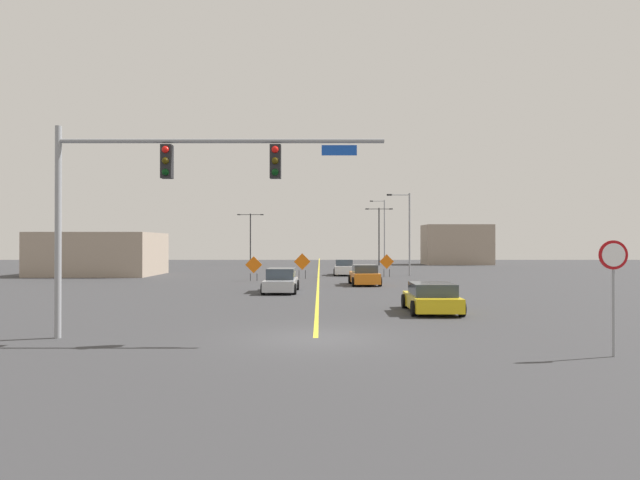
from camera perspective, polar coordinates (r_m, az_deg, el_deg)
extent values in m
plane|color=#38383A|center=(16.96, -0.19, -10.36)|extent=(159.84, 159.84, 0.00)
cube|color=yellow|center=(61.18, 0.15, -3.13)|extent=(0.16, 88.80, 0.01)
cylinder|color=gray|center=(18.60, -25.77, 0.78)|extent=(0.20, 0.20, 6.61)
cylinder|color=gray|center=(17.29, -10.17, 10.30)|extent=(10.16, 0.14, 0.14)
cube|color=black|center=(17.56, -15.67, 8.00)|extent=(0.34, 0.32, 1.05)
sphere|color=red|center=(17.46, -15.82, 9.22)|extent=(0.22, 0.22, 0.22)
sphere|color=#3C3106|center=(17.40, -15.82, 8.08)|extent=(0.22, 0.22, 0.22)
sphere|color=black|center=(17.35, -15.83, 6.94)|extent=(0.22, 0.22, 0.22)
cube|color=black|center=(16.96, -4.47, 8.29)|extent=(0.34, 0.32, 1.05)
sphere|color=red|center=(16.85, -4.52, 9.55)|extent=(0.22, 0.22, 0.22)
sphere|color=#3C3106|center=(16.79, -4.52, 8.38)|extent=(0.22, 0.22, 0.22)
sphere|color=black|center=(16.74, -4.52, 7.19)|extent=(0.22, 0.22, 0.22)
cube|color=#1447B7|center=(16.97, 2.33, 9.50)|extent=(1.10, 0.03, 0.32)
cylinder|color=gray|center=(16.01, 28.98, -6.82)|extent=(0.07, 0.07, 2.27)
cylinder|color=#B20F14|center=(15.91, 28.96, -1.40)|extent=(0.76, 0.03, 0.76)
cylinder|color=white|center=(15.89, 28.99, -1.40)|extent=(0.61, 0.01, 0.61)
cylinder|color=black|center=(72.31, 6.56, 0.36)|extent=(0.16, 0.16, 7.73)
cylinder|color=black|center=(72.37, 5.92, 3.30)|extent=(1.60, 0.08, 0.08)
cube|color=#262628|center=(72.30, 5.29, 3.30)|extent=(0.44, 0.24, 0.14)
cylinder|color=black|center=(72.55, 7.18, 3.29)|extent=(1.60, 0.08, 0.08)
cube|color=#262628|center=(72.65, 7.81, 3.29)|extent=(0.44, 0.24, 0.14)
cylinder|color=gray|center=(49.49, 9.76, 0.58)|extent=(0.16, 0.16, 7.52)
cylinder|color=gray|center=(49.54, 8.70, 4.76)|extent=(1.85, 0.08, 0.08)
cube|color=#262628|center=(49.41, 7.64, 4.77)|extent=(0.44, 0.24, 0.14)
cylinder|color=gray|center=(77.09, 7.13, 0.84)|extent=(0.16, 0.16, 9.15)
cylinder|color=gray|center=(77.20, 6.44, 4.13)|extent=(1.86, 0.08, 0.08)
cube|color=#262628|center=(77.11, 5.75, 4.13)|extent=(0.44, 0.24, 0.14)
cylinder|color=black|center=(76.80, -7.13, 0.12)|extent=(0.16, 0.16, 7.20)
cylinder|color=black|center=(77.02, -7.73, 2.68)|extent=(1.65, 0.08, 0.08)
cube|color=#262628|center=(77.14, -8.34, 2.68)|extent=(0.44, 0.24, 0.14)
cylinder|color=black|center=(76.81, -6.51, 2.69)|extent=(1.65, 0.08, 0.08)
cube|color=#262628|center=(76.71, -5.90, 2.69)|extent=(0.44, 0.24, 0.14)
cube|color=orange|center=(47.90, 7.37, -2.29)|extent=(1.30, 0.18, 1.30)
cylinder|color=black|center=(47.88, 7.07, -3.50)|extent=(0.05, 0.05, 0.67)
cylinder|color=black|center=(48.00, 7.67, -3.49)|extent=(0.05, 0.05, 0.67)
cube|color=orange|center=(44.86, -1.63, -2.31)|extent=(1.38, 0.35, 1.40)
cylinder|color=black|center=(44.86, -1.97, -3.68)|extent=(0.05, 0.05, 0.71)
cylinder|color=black|center=(44.96, -1.29, -3.68)|extent=(0.05, 0.05, 0.71)
cube|color=orange|center=(42.69, -6.78, -2.62)|extent=(1.35, 0.08, 1.35)
cylinder|color=black|center=(42.76, -7.13, -3.93)|extent=(0.05, 0.05, 0.57)
cylinder|color=black|center=(42.72, -6.43, -3.94)|extent=(0.05, 0.05, 0.57)
cube|color=gold|center=(23.67, 12.01, -6.41)|extent=(2.00, 4.01, 0.58)
cube|color=#333D47|center=(23.42, 12.10, -5.12)|extent=(1.78, 2.25, 0.52)
cylinder|color=black|center=(25.23, 13.59, -6.33)|extent=(0.23, 0.64, 0.64)
cylinder|color=black|center=(24.89, 9.22, -6.42)|extent=(0.23, 0.64, 0.64)
cylinder|color=black|center=(22.53, 15.10, -7.05)|extent=(0.23, 0.64, 0.64)
cylinder|color=black|center=(22.16, 10.21, -7.17)|extent=(0.23, 0.64, 0.64)
cube|color=#B7BABF|center=(32.65, -3.90, -4.71)|extent=(1.87, 4.45, 0.63)
cube|color=#333D47|center=(32.83, -3.86, -3.57)|extent=(1.66, 2.32, 0.65)
cylinder|color=black|center=(31.21, -5.80, -5.19)|extent=(0.23, 0.64, 0.64)
cylinder|color=black|center=(31.05, -2.46, -5.22)|extent=(0.23, 0.64, 0.64)
cylinder|color=black|center=(34.29, -5.20, -4.76)|extent=(0.23, 0.64, 0.64)
cylinder|color=black|center=(34.14, -2.15, -4.78)|extent=(0.23, 0.64, 0.64)
cube|color=white|center=(50.16, 2.87, -3.14)|extent=(1.93, 4.46, 0.73)
cube|color=#333D47|center=(49.91, 2.87, -2.40)|extent=(1.64, 2.05, 0.56)
cylinder|color=black|center=(51.70, 3.83, -3.28)|extent=(0.25, 0.65, 0.64)
cylinder|color=black|center=(51.71, 1.92, -3.28)|extent=(0.25, 0.65, 0.64)
cylinder|color=black|center=(48.64, 3.87, -3.47)|extent=(0.25, 0.65, 0.64)
cylinder|color=black|center=(48.65, 1.85, -3.47)|extent=(0.25, 0.65, 0.64)
cube|color=orange|center=(38.34, 5.01, -4.00)|extent=(1.94, 4.06, 0.71)
cube|color=#333D47|center=(38.11, 5.04, -3.06)|extent=(1.69, 2.03, 0.57)
cylinder|color=black|center=(39.85, 6.06, -4.15)|extent=(0.24, 0.65, 0.64)
cylinder|color=black|center=(39.65, 3.47, -4.17)|extent=(0.24, 0.65, 0.64)
cylinder|color=black|center=(37.09, 6.65, -4.43)|extent=(0.24, 0.65, 0.64)
cylinder|color=black|center=(36.87, 3.87, -4.45)|extent=(0.24, 0.65, 0.64)
cube|color=gray|center=(53.95, -22.05, -1.38)|extent=(10.54, 7.95, 3.94)
cube|color=gray|center=(77.90, 14.57, -0.48)|extent=(9.17, 5.39, 5.57)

